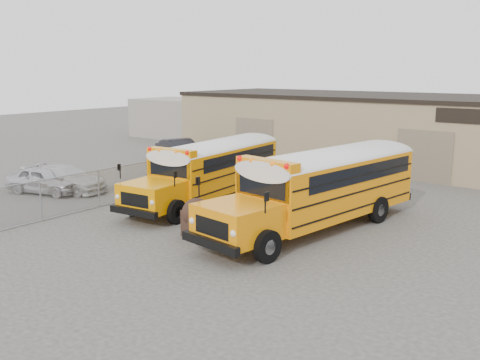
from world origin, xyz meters
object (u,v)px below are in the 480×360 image
Objects in this scene: car_silver at (45,180)px; car_dark at (181,152)px; school_bus_right at (405,163)px; car_white at (66,179)px; tarp_bundle at (197,217)px; school_bus_left at (271,150)px.

car_dark is at bearing -13.37° from car_silver.
school_bus_right is at bearing -73.65° from car_silver.
tarp_bundle is at bearing -112.08° from car_white.
car_white is at bearing -148.54° from school_bus_right.
car_dark is at bearing 176.32° from school_bus_left.
school_bus_left is 0.91× the size of school_bus_right.
school_bus_right is 2.74× the size of car_silver.
tarp_bundle is at bearing -69.50° from school_bus_left.
car_dark reaches higher than car_white.
school_bus_left is 8.15m from school_bus_right.
car_white is (-14.87, -9.10, -1.19)m from school_bus_right.
school_bus_left reaches higher than car_dark.
school_bus_left is at bearing 110.50° from tarp_bundle.
school_bus_right reaches higher than school_bus_left.
car_dark is at bearing 136.10° from tarp_bundle.
car_white is at bearing 171.39° from tarp_bundle.
tarp_bundle is 11.37m from car_silver.
school_bus_right is 11.52m from tarp_bundle.
school_bus_right reaches higher than car_white.
tarp_bundle is 0.33× the size of car_white.
school_bus_right is at bearing -2.04° from school_bus_left.
school_bus_right is at bearing -72.00° from car_white.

